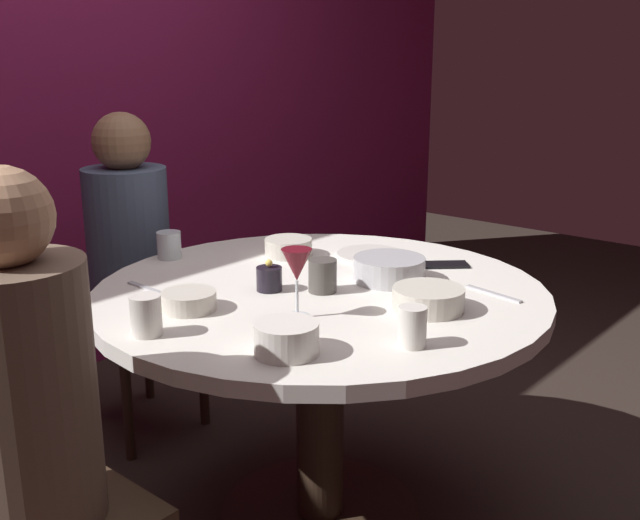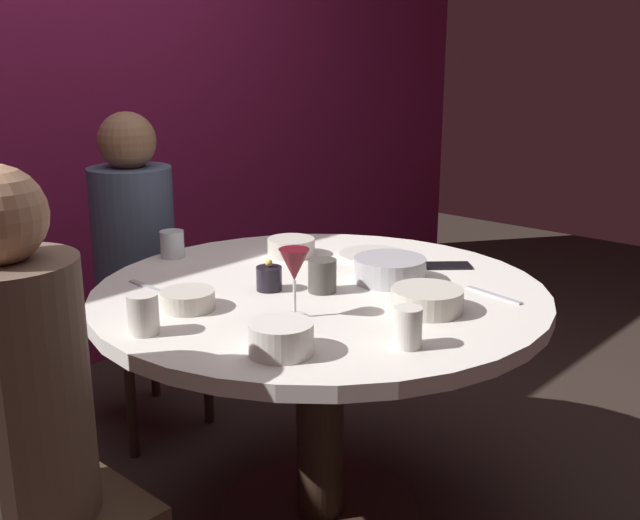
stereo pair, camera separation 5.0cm
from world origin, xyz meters
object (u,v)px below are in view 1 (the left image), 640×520
Objects in this scene: bowl_salad_center at (428,299)px; bowl_sauce_side at (288,247)px; dining_table at (320,342)px; cup_center_front at (323,276)px; bowl_serving_large at (389,269)px; bowl_rice_portion at (286,338)px; cell_phone at (445,265)px; cup_near_candle at (412,327)px; cup_by_right_diner at (169,245)px; seated_diner_left at (23,401)px; bowl_small_white at (189,301)px; cup_by_left_diner at (146,315)px; seated_diner_back at (129,241)px; wine_glass at (297,268)px; candle_holder at (269,278)px; dinner_plate at (371,255)px.

bowl_salad_center is 1.20× the size of bowl_sauce_side.
dining_table is 13.93× the size of cup_center_front.
bowl_serving_large is at bearing -31.56° from dining_table.
dining_table is at bearing 31.51° from bowl_rice_portion.
cup_near_candle is at bearing -19.21° from cell_phone.
dining_table is at bearing 51.86° from cup_center_front.
cup_by_right_diner is at bearing 97.31° from bowl_salad_center.
seated_diner_left is at bearing 174.12° from bowl_serving_large.
seated_diner_left reaches higher than dining_table.
cup_by_left_diner is (-0.18, -0.06, 0.02)m from bowl_small_white.
seated_diner_back is 6.41× the size of bowl_salad_center.
wine_glass is 0.65m from cell_phone.
bowl_rice_portion is at bearing 169.36° from bowl_salad_center.
bowl_small_white is 0.57m from bowl_sauce_side.
cup_center_front is (-0.21, -0.32, 0.02)m from bowl_sauce_side.
wine_glass is 0.35m from bowl_salad_center.
candle_holder is 0.45m from bowl_salad_center.
seated_diner_back is 12.30× the size of cup_by_left_diner.
bowl_small_white is at bearing -64.49° from cell_phone.
dining_table is 0.21m from cup_center_front.
wine_glass reaches higher than cup_center_front.
bowl_sauce_side reaches higher than bowl_small_white.
dinner_plate is 0.64m from cup_by_right_diner.
bowl_salad_center is 0.61m from bowl_small_white.
dinner_plate is at bearing -118.22° from cell_phone.
wine_glass reaches higher than dining_table.
seated_diner_left is 0.82m from cup_near_candle.
dinner_plate is 0.82m from bowl_rice_portion.
bowl_serving_large reaches higher than dining_table.
dinner_plate is 2.33× the size of cup_by_left_diner.
bowl_rice_portion reaches higher than bowl_serving_large.
wine_glass is at bearing 36.18° from bowl_rice_portion.
seated_diner_back reaches higher than dinner_plate.
bowl_salad_center is 0.90m from cup_by_right_diner.
cup_by_left_diner is at bearing -161.19° from bowl_small_white.
cup_center_front is at bearing -123.33° from bowl_sauce_side.
candle_holder is 0.43× the size of bowl_serving_large.
cup_center_front reaches higher than candle_holder.
dining_table is 0.40m from dinner_plate.
wine_glass is at bearing -12.42° from seated_diner_back.
seated_diner_left is 0.98m from bowl_salad_center.
bowl_salad_center is at bearing -18.79° from cell_phone.
seated_diner_back reaches higher than bowl_salad_center.
cup_near_candle is 1.02× the size of cup_center_front.
seated_diner_back is 1.34m from cup_near_candle.
bowl_salad_center reaches higher than bowl_small_white.
bowl_serving_large is at bearing -131.87° from dinner_plate.
bowl_salad_center is at bearing 24.04° from cup_near_candle.
cup_by_left_diner is (-0.71, 0.18, 0.01)m from bowl_serving_large.
dinner_plate is 1.59× the size of cell_phone.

